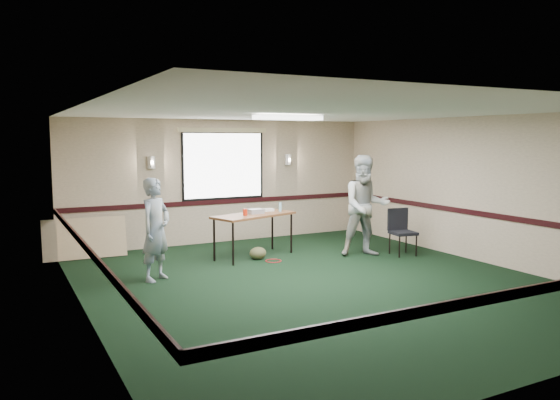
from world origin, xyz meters
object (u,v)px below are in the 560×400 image
projector (256,211)px  person_right (366,206)px  person_left (156,229)px  conference_chair (401,228)px  folding_table (254,217)px

projector → person_right: 2.14m
person_left → person_right: (4.12, -0.05, 0.15)m
person_left → conference_chair: bearing=-39.9°
person_right → conference_chair: bearing=2.8°
folding_table → projector: bearing=11.8°
folding_table → projector: projector is taller
conference_chair → person_right: size_ratio=0.46×
conference_chair → projector: bearing=165.4°
folding_table → person_left: person_left is taller
folding_table → conference_chair: 2.92m
conference_chair → person_right: 0.87m
folding_table → person_right: person_right is taller
person_left → person_right: 4.12m
folding_table → projector: 0.12m
person_right → projector: bearing=173.7°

